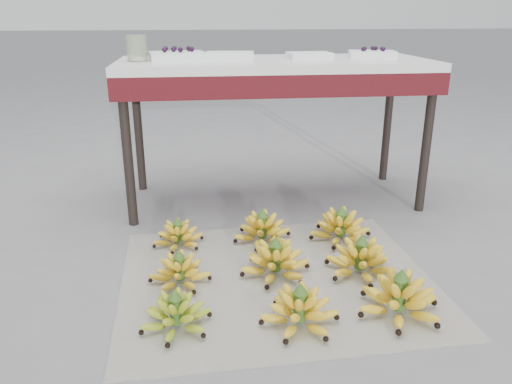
{
  "coord_description": "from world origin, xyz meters",
  "views": [
    {
      "loc": [
        -0.31,
        -1.81,
        1.04
      ],
      "look_at": [
        -0.05,
        0.29,
        0.27
      ],
      "focal_mm": 35.0,
      "sensor_mm": 36.0,
      "label": 1
    }
  ],
  "objects": [
    {
      "name": "bunch_front_left",
      "position": [
        -0.4,
        -0.32,
        0.06
      ],
      "size": [
        0.27,
        0.27,
        0.15
      ],
      "rotation": [
        0.0,
        0.0,
        0.1
      ],
      "color": "olive",
      "rests_on": "newspaper_mat"
    },
    {
      "name": "bunch_mid_right",
      "position": [
        0.35,
        -0.03,
        0.07
      ],
      "size": [
        0.31,
        0.31,
        0.18
      ],
      "rotation": [
        0.0,
        0.0,
        0.07
      ],
      "color": "yellow",
      "rests_on": "newspaper_mat"
    },
    {
      "name": "bunch_back_left",
      "position": [
        -0.41,
        0.33,
        0.05
      ],
      "size": [
        0.28,
        0.28,
        0.14
      ],
      "rotation": [
        0.0,
        0.0,
        0.21
      ],
      "color": "yellow",
      "rests_on": "newspaper_mat"
    },
    {
      "name": "tray_right",
      "position": [
        0.32,
        0.88,
        0.81
      ],
      "size": [
        0.23,
        0.17,
        0.04
      ],
      "color": "silver",
      "rests_on": "vendor_table"
    },
    {
      "name": "vendor_table",
      "position": [
        0.13,
        0.9,
        0.7
      ],
      "size": [
        1.66,
        0.66,
        0.8
      ],
      "color": "black",
      "rests_on": "ground"
    },
    {
      "name": "bunch_front_center",
      "position": [
        0.02,
        -0.36,
        0.06
      ],
      "size": [
        0.28,
        0.28,
        0.17
      ],
      "rotation": [
        0.0,
        0.0,
        -0.04
      ],
      "color": "yellow",
      "rests_on": "newspaper_mat"
    },
    {
      "name": "newspaper_mat",
      "position": [
        -0.0,
        -0.03,
        0.0
      ],
      "size": [
        1.29,
        1.09,
        0.01
      ],
      "primitive_type": "cube",
      "rotation": [
        0.0,
        0.0,
        0.04
      ],
      "color": "white",
      "rests_on": "ground"
    },
    {
      "name": "bunch_back_center",
      "position": [
        -0.01,
        0.33,
        0.06
      ],
      "size": [
        0.33,
        0.33,
        0.17
      ],
      "rotation": [
        0.0,
        0.0,
        -0.24
      ],
      "color": "yellow",
      "rests_on": "newspaper_mat"
    },
    {
      "name": "glass_jar",
      "position": [
        -0.58,
        0.88,
        0.86
      ],
      "size": [
        0.12,
        0.12,
        0.13
      ],
      "primitive_type": "cylinder",
      "rotation": [
        0.0,
        0.0,
        0.18
      ],
      "color": "beige",
      "rests_on": "vendor_table"
    },
    {
      "name": "tray_far_right",
      "position": [
        0.67,
        0.9,
        0.82
      ],
      "size": [
        0.28,
        0.22,
        0.06
      ],
      "color": "silver",
      "rests_on": "vendor_table"
    },
    {
      "name": "tray_left",
      "position": [
        -0.11,
        0.9,
        0.82
      ],
      "size": [
        0.27,
        0.21,
        0.04
      ],
      "color": "silver",
      "rests_on": "vendor_table"
    },
    {
      "name": "tray_far_left",
      "position": [
        -0.38,
        0.89,
        0.82
      ],
      "size": [
        0.31,
        0.24,
        0.07
      ],
      "color": "silver",
      "rests_on": "vendor_table"
    },
    {
      "name": "ground",
      "position": [
        0.0,
        0.0,
        0.0
      ],
      "size": [
        60.0,
        60.0,
        0.0
      ],
      "primitive_type": "plane",
      "color": "slate",
      "rests_on": "ground"
    },
    {
      "name": "bunch_back_right",
      "position": [
        0.36,
        0.3,
        0.07
      ],
      "size": [
        0.32,
        0.32,
        0.18
      ],
      "rotation": [
        0.0,
        0.0,
        -0.1
      ],
      "color": "yellow",
      "rests_on": "newspaper_mat"
    },
    {
      "name": "bunch_mid_center",
      "position": [
        -0.0,
        0.0,
        0.07
      ],
      "size": [
        0.32,
        0.32,
        0.18
      ],
      "rotation": [
        0.0,
        0.0,
        0.12
      ],
      "color": "yellow",
      "rests_on": "newspaper_mat"
    },
    {
      "name": "bunch_mid_left",
      "position": [
        -0.39,
        -0.02,
        0.06
      ],
      "size": [
        0.27,
        0.27,
        0.15
      ],
      "rotation": [
        0.0,
        0.0,
        -0.11
      ],
      "color": "yellow",
      "rests_on": "newspaper_mat"
    },
    {
      "name": "bunch_front_right",
      "position": [
        0.39,
        -0.34,
        0.07
      ],
      "size": [
        0.38,
        0.38,
        0.18
      ],
      "rotation": [
        0.0,
        0.0,
        -0.33
      ],
      "color": "yellow",
      "rests_on": "newspaper_mat"
    }
  ]
}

